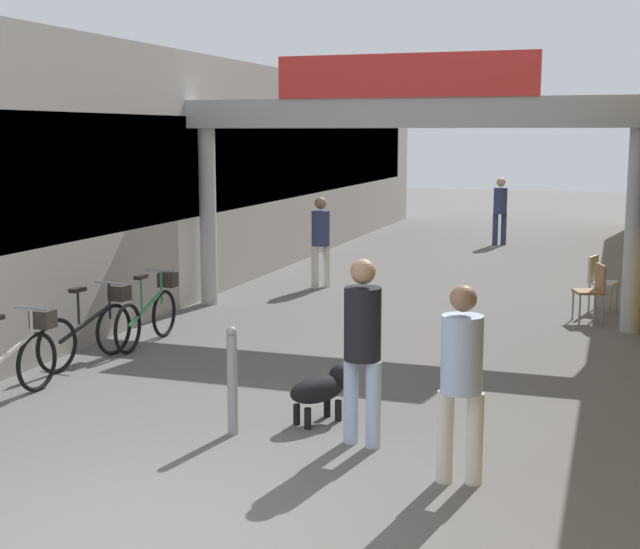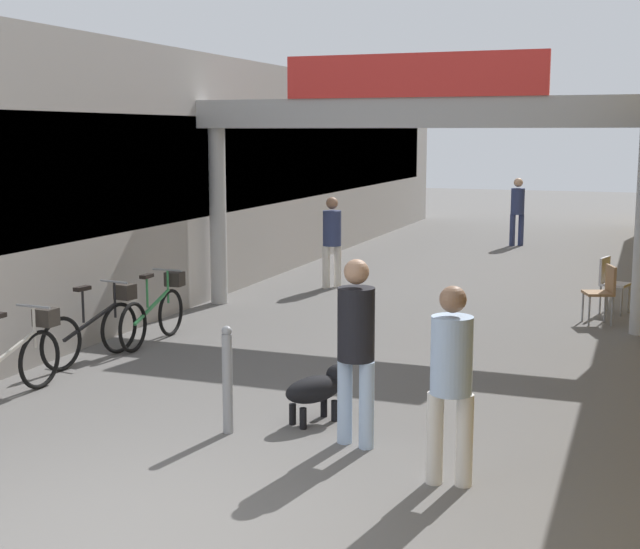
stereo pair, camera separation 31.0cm
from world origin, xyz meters
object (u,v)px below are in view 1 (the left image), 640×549
Objects in this scene: pedestrian_with_dog at (362,340)px; bollard_post_metal at (232,380)px; pedestrian_elderly_walking at (500,207)px; cafe_chair_wood_nearer at (594,287)px; pedestrian_carrying_crate at (321,236)px; pedestrian_companion at (461,372)px; bicycle_black_third at (92,328)px; dog_on_leash at (322,388)px; bicycle_green_farthest at (150,312)px; bicycle_silver_second at (12,362)px; cafe_chair_aluminium_farther at (599,278)px.

bollard_post_metal is (-1.26, -0.09, -0.46)m from pedestrian_with_dog.
pedestrian_elderly_walking is 1.93× the size of cafe_chair_wood_nearer.
cafe_chair_wood_nearer is (4.89, -1.58, -0.42)m from pedestrian_carrying_crate.
pedestrian_elderly_walking reaches higher than bollard_post_metal.
bollard_post_metal is at bearing 167.15° from pedestrian_companion.
pedestrian_carrying_crate is 6.14m from bicycle_black_third.
pedestrian_elderly_walking is (2.35, 7.41, 0.02)m from pedestrian_carrying_crate.
dog_on_leash is 4.08m from bicycle_green_farthest.
cafe_chair_wood_nearer is at bearing -74.21° from pedestrian_elderly_walking.
bicycle_silver_second is 1.90× the size of cafe_chair_aluminium_farther.
bicycle_green_farthest is (-3.16, -12.34, -0.55)m from pedestrian_elderly_walking.
bicycle_green_farthest is (0.20, 1.11, 0.00)m from bicycle_black_third.
cafe_chair_aluminium_farther reaches higher than dog_on_leash.
pedestrian_elderly_walking is at bearing 75.66° from bicycle_green_farthest.
cafe_chair_wood_nearer is at bearing -17.90° from pedestrian_carrying_crate.
pedestrian_companion is 9.40m from pedestrian_carrying_crate.
bollard_post_metal is (2.78, -1.94, 0.10)m from bicycle_black_third.
bicycle_black_third reaches higher than dog_on_leash.
pedestrian_elderly_walking is (-0.68, 15.29, -0.02)m from pedestrian_with_dog.
cafe_chair_wood_nearer is at bearing 73.57° from pedestrian_with_dog.
pedestrian_companion is at bearing -31.25° from pedestrian_with_dog.
pedestrian_with_dog is at bearing -43.07° from dog_on_leash.
bicycle_black_third is 8.03m from cafe_chair_aluminium_farther.
pedestrian_elderly_walking reaches higher than dog_on_leash.
bicycle_black_third is at bearing -104.01° from pedestrian_elderly_walking.
cafe_chair_wood_nearer is (5.78, 6.18, 0.10)m from bicycle_silver_second.
pedestrian_with_dog is 6.59m from cafe_chair_wood_nearer.
bollard_post_metal is (-2.26, 0.52, -0.41)m from pedestrian_companion.
pedestrian_carrying_crate is at bearing 83.42° from bicycle_silver_second.
pedestrian_elderly_walking reaches higher than pedestrian_carrying_crate.
bicycle_green_farthest is at bearing 130.27° from bollard_post_metal.
bicycle_black_third is 1.13m from bicycle_green_farthest.
cafe_chair_aluminium_farther is at bearing 36.61° from bicycle_green_farthest.
pedestrian_carrying_crate is 5.01m from cafe_chair_aluminium_farther.
pedestrian_carrying_crate is 7.83m from bicycle_silver_second.
bollard_post_metal is 1.18× the size of cafe_chair_aluminium_farther.
bicycle_black_third is 1.88× the size of cafe_chair_aluminium_farther.
bicycle_green_farthest is at bearing 88.28° from bicycle_silver_second.
dog_on_leash is 6.27m from cafe_chair_wood_nearer.
cafe_chair_aluminium_farther is (3.17, 7.32, 0.01)m from bollard_post_metal.
pedestrian_elderly_walking is at bearing 92.56° from pedestrian_with_dog.
bicycle_green_farthest is 1.90× the size of cafe_chair_wood_nearer.
bicycle_silver_second is at bearing -173.22° from dog_on_leash.
pedestrian_carrying_crate is 7.77m from pedestrian_elderly_walking.
cafe_chair_aluminium_farther is at bearing 50.59° from bicycle_silver_second.
pedestrian_carrying_crate is 1.89× the size of cafe_chair_wood_nearer.
cafe_chair_wood_nearer is at bearing 37.09° from bicycle_black_third.
cafe_chair_aluminium_farther is (5.96, 5.39, 0.10)m from bicycle_black_third.
bicycle_green_farthest reaches higher than dog_on_leash.
bicycle_green_farthest is (-3.28, 2.43, 0.09)m from dog_on_leash.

